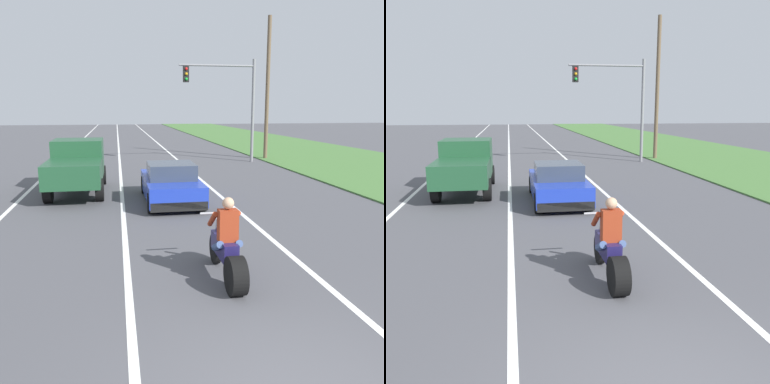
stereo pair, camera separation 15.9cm
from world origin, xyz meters
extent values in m
cube|color=white|center=(-5.40, 20.00, 0.00)|extent=(0.14, 120.00, 0.01)
cube|color=white|center=(1.80, 20.00, 0.00)|extent=(0.14, 120.00, 0.01)
cube|color=white|center=(-1.80, 20.00, 0.00)|extent=(0.14, 120.00, 0.01)
cube|color=#477538|center=(11.92, 20.00, 0.03)|extent=(10.00, 120.00, 0.06)
cylinder|color=black|center=(0.05, 3.04, 0.35)|extent=(0.28, 0.69, 0.69)
cylinder|color=black|center=(0.05, 4.59, 0.31)|extent=(0.12, 0.63, 0.63)
cube|color=#1E194C|center=(0.05, 3.87, 0.61)|extent=(0.28, 1.10, 0.36)
cylinder|color=#B2B2B7|center=(0.05, 4.51, 0.68)|extent=(0.08, 0.36, 0.73)
cylinder|color=#A5A5AA|center=(0.05, 4.49, 1.11)|extent=(0.70, 0.05, 0.05)
cube|color=#993319|center=(0.05, 3.64, 1.09)|extent=(0.36, 0.24, 0.60)
sphere|color=tan|center=(0.05, 3.64, 1.51)|extent=(0.22, 0.22, 0.22)
cylinder|color=#384C7A|center=(-0.13, 3.67, 0.69)|extent=(0.14, 0.47, 0.32)
cylinder|color=#993319|center=(-0.17, 3.94, 1.14)|extent=(0.10, 0.51, 0.40)
cylinder|color=#384C7A|center=(0.23, 3.67, 0.69)|extent=(0.14, 0.47, 0.32)
cylinder|color=#993319|center=(0.27, 3.94, 1.14)|extent=(0.10, 0.51, 0.40)
cube|color=#1E38B2|center=(-0.13, 10.66, 0.53)|extent=(1.80, 4.30, 0.64)
cube|color=#333D4C|center=(-0.13, 10.46, 1.11)|extent=(1.56, 1.70, 0.52)
cube|color=black|center=(-0.13, 8.61, 0.29)|extent=(1.76, 0.20, 0.28)
cylinder|color=black|center=(-0.93, 12.26, 0.32)|extent=(0.24, 0.64, 0.64)
cylinder|color=black|center=(0.67, 12.26, 0.32)|extent=(0.24, 0.64, 0.64)
cylinder|color=black|center=(-0.93, 9.06, 0.32)|extent=(0.24, 0.64, 0.64)
cylinder|color=black|center=(0.67, 9.06, 0.32)|extent=(0.24, 0.64, 0.64)
cube|color=#1E4C2D|center=(-3.44, 13.67, 1.28)|extent=(1.90, 2.10, 1.40)
cube|color=#333D4C|center=(-3.44, 14.02, 1.67)|extent=(1.67, 0.29, 0.57)
cube|color=#1E4C2D|center=(-3.44, 11.42, 0.98)|extent=(1.90, 2.70, 0.80)
cylinder|color=black|center=(-4.31, 14.47, 0.40)|extent=(0.28, 0.80, 0.80)
cylinder|color=black|center=(-2.57, 14.47, 0.40)|extent=(0.28, 0.80, 0.80)
cylinder|color=black|center=(-4.31, 11.12, 0.40)|extent=(0.28, 0.80, 0.80)
cylinder|color=black|center=(-2.57, 11.12, 0.40)|extent=(0.28, 0.80, 0.80)
cylinder|color=gray|center=(6.12, 20.66, 3.00)|extent=(0.18, 0.18, 6.00)
cylinder|color=gray|center=(3.90, 20.66, 5.60)|extent=(4.43, 0.12, 0.12)
cube|color=black|center=(2.09, 20.66, 5.10)|extent=(0.32, 0.24, 0.90)
sphere|color=red|center=(2.09, 20.52, 5.38)|extent=(0.16, 0.16, 0.16)
sphere|color=orange|center=(2.09, 20.52, 5.10)|extent=(0.16, 0.16, 0.16)
sphere|color=green|center=(2.09, 20.52, 4.82)|extent=(0.16, 0.16, 0.16)
cylinder|color=brown|center=(7.42, 21.82, 4.34)|extent=(0.24, 0.24, 8.68)
camera|label=1|loc=(-1.91, -3.51, 3.22)|focal=38.90mm
camera|label=2|loc=(-1.75, -3.53, 3.22)|focal=38.90mm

